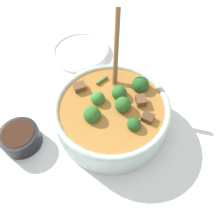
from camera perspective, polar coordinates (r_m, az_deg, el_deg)
ground_plane at (r=0.58m, az=0.00°, el=-3.05°), size 4.00×4.00×0.00m
stew_bowl at (r=0.53m, az=0.06°, el=-0.16°), size 0.29×0.28×0.24m
condiment_bowl at (r=0.57m, az=-22.83°, el=-6.12°), size 0.09×0.09×0.05m
empty_plate at (r=0.76m, az=-8.19°, el=15.46°), size 0.19×0.19×0.02m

